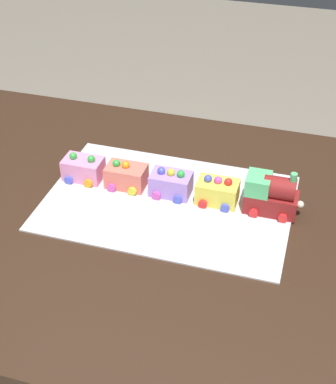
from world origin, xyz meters
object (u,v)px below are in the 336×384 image
Objects in this scene: cake_car_tanker_lemon at (217,191)px; cake_car_gondola_lavender at (171,183)px; dining_table at (132,245)px; cake_locomotive at (271,195)px; cake_car_flatbed_bubblegum at (83,168)px; cake_car_hopper_coral at (126,176)px.

cake_car_tanker_lemon and cake_car_gondola_lavender have the same top height.
cake_car_gondola_lavender reaches higher than dining_table.
cake_car_tanker_lemon is at bearing 180.00° from cake_car_gondola_lavender.
cake_car_gondola_lavender is (-0.08, -0.10, 0.14)m from dining_table.
dining_table is 0.26m from cake_car_tanker_lemon.
cake_locomotive is 0.13m from cake_car_tanker_lemon.
cake_car_hopper_coral is at bearing 180.00° from cake_car_flatbed_bubblegum.
cake_car_gondola_lavender is at bearing -128.12° from dining_table.
cake_locomotive reaches higher than cake_car_gondola_lavender.
cake_car_tanker_lemon is 0.24m from cake_car_hopper_coral.
cake_car_tanker_lemon is 0.35m from cake_car_flatbed_bubblegum.
cake_locomotive is 1.40× the size of cake_car_hopper_coral.
cake_car_tanker_lemon is (0.13, -0.00, -0.02)m from cake_locomotive.
cake_car_tanker_lemon and cake_car_hopper_coral have the same top height.
dining_table is at bearing 114.06° from cake_car_hopper_coral.
cake_car_flatbed_bubblegum is at bearing 0.00° from cake_car_hopper_coral.
cake_car_flatbed_bubblegum is at bearing -0.00° from cake_locomotive.
cake_car_hopper_coral is (0.24, 0.00, -0.00)m from cake_car_tanker_lemon.
cake_locomotive is at bearing 180.00° from cake_car_hopper_coral.
cake_car_gondola_lavender is at bearing -0.00° from cake_locomotive.
cake_car_flatbed_bubblegum is (0.48, -0.00, -0.02)m from cake_locomotive.
cake_car_hopper_coral is at bearing 0.00° from cake_car_tanker_lemon.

